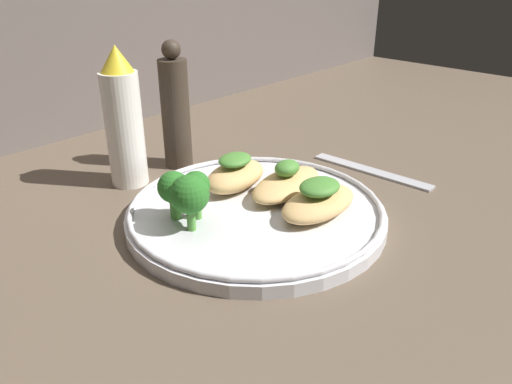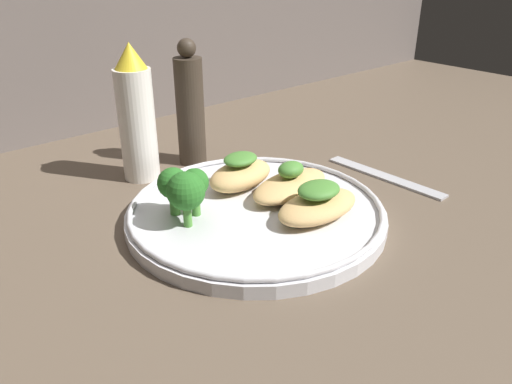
{
  "view_description": "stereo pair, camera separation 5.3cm",
  "coord_description": "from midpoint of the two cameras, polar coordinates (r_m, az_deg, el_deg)",
  "views": [
    {
      "loc": [
        -35.1,
        -32.64,
        26.81
      ],
      "look_at": [
        0.0,
        0.0,
        3.4
      ],
      "focal_mm": 35.0,
      "sensor_mm": 36.0,
      "label": 1
    },
    {
      "loc": [
        -31.26,
        -36.33,
        26.81
      ],
      "look_at": [
        0.0,
        0.0,
        3.4
      ],
      "focal_mm": 35.0,
      "sensor_mm": 36.0,
      "label": 2
    }
  ],
  "objects": [
    {
      "name": "broccoli_bunch",
      "position": [
        0.5,
        -11.01,
        0.01
      ],
      "size": [
        5.42,
        6.66,
        5.91
      ],
      "color": "#4C8E38",
      "rests_on": "plate"
    },
    {
      "name": "grilled_meat_front",
      "position": [
        0.53,
        4.32,
        -1.06
      ],
      "size": [
        10.15,
        5.58,
        3.89
      ],
      "color": "tan",
      "rests_on": "plate"
    },
    {
      "name": "pepper_grinder",
      "position": [
        0.67,
        -11.46,
        9.09
      ],
      "size": [
        3.75,
        3.75,
        16.76
      ],
      "color": "#382D23",
      "rests_on": "ground_plane"
    },
    {
      "name": "sauce_bottle",
      "position": [
        0.63,
        -17.29,
        7.75
      ],
      "size": [
        4.56,
        4.56,
        17.13
      ],
      "color": "white",
      "rests_on": "ground_plane"
    },
    {
      "name": "grilled_meat_back",
      "position": [
        0.58,
        -5.0,
        1.98
      ],
      "size": [
        9.53,
        6.41,
        4.16
      ],
      "color": "tan",
      "rests_on": "plate"
    },
    {
      "name": "grilled_meat_middle",
      "position": [
        0.57,
        0.72,
        1.07
      ],
      "size": [
        11.6,
        6.61,
        4.04
      ],
      "color": "tan",
      "rests_on": "plate"
    },
    {
      "name": "plate",
      "position": [
        0.54,
        -2.81,
        -2.35
      ],
      "size": [
        28.11,
        28.11,
        2.0
      ],
      "color": "silver",
      "rests_on": "ground_plane"
    },
    {
      "name": "fork",
      "position": [
        0.68,
        10.87,
        2.42
      ],
      "size": [
        2.39,
        17.0,
        0.6
      ],
      "color": "#B2B2B7",
      "rests_on": "ground_plane"
    },
    {
      "name": "ground_plane",
      "position": [
        0.55,
        -2.77,
        -3.71
      ],
      "size": [
        180.0,
        180.0,
        1.0
      ],
      "primitive_type": "cube",
      "color": "brown"
    }
  ]
}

